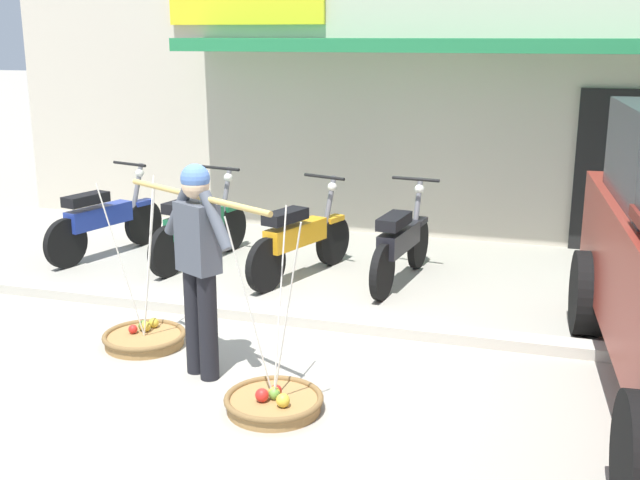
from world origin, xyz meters
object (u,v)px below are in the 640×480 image
Objects in this scene: fruit_basket_left_side at (274,401)px; fruit_vendor at (198,257)px; motorcycle_second_in_row at (198,226)px; motorcycle_third_in_row at (299,239)px; fruit_basket_right_side at (144,337)px; motorcycle_end_of_row at (401,243)px; motorcycle_nearest_shop at (103,220)px.

fruit_vendor is at bearing 151.64° from fruit_basket_left_side.
fruit_basket_left_side reaches higher than motorcycle_second_in_row.
fruit_vendor reaches higher than motorcycle_second_in_row.
motorcycle_second_in_row is 1.32m from motorcycle_third_in_row.
fruit_basket_left_side is 3.91m from motorcycle_second_in_row.
fruit_basket_right_side reaches higher than motorcycle_end_of_row.
fruit_basket_right_side reaches higher than motorcycle_nearest_shop.
motorcycle_second_in_row is at bearing 116.25° from fruit_vendor.
motorcycle_end_of_row is (1.10, 0.15, 0.00)m from motorcycle_third_in_row.
motorcycle_nearest_shop and motorcycle_end_of_row have the same top height.
motorcycle_end_of_row is (2.41, -0.04, 0.00)m from motorcycle_second_in_row.
motorcycle_second_in_row and motorcycle_third_in_row have the same top height.
fruit_vendor is 0.97× the size of motorcycle_third_in_row.
fruit_basket_right_side is at bearing -126.59° from motorcycle_end_of_row.
motorcycle_nearest_shop is at bearing -178.11° from motorcycle_second_in_row.
motorcycle_third_in_row is (-0.09, 2.65, -0.52)m from fruit_vendor.
fruit_basket_left_side reaches higher than motorcycle_nearest_shop.
motorcycle_second_in_row is at bearing 104.85° from fruit_basket_right_side.
fruit_basket_left_side is 1.71m from fruit_basket_right_side.
fruit_basket_right_side reaches higher than motorcycle_third_in_row.
motorcycle_end_of_row is at bearing -0.94° from motorcycle_second_in_row.
motorcycle_second_in_row is (-0.64, 2.42, 0.38)m from fruit_basket_right_side.
motorcycle_third_in_row is at bearing 91.90° from fruit_vendor.
fruit_vendor reaches higher than motorcycle_end_of_row.
motorcycle_nearest_shop is 0.99× the size of motorcycle_second_in_row.
motorcycle_second_in_row is (-2.15, 3.24, 0.38)m from fruit_basket_left_side.
motorcycle_second_in_row is (1.24, 0.04, 0.00)m from motorcycle_nearest_shop.
motorcycle_nearest_shop is (-2.64, 2.79, -0.52)m from fruit_vendor.
fruit_basket_left_side is at bearing -28.36° from fruit_vendor.
motorcycle_end_of_row is (1.77, 2.38, 0.38)m from fruit_basket_right_side.
fruit_vendor reaches higher than motorcycle_nearest_shop.
motorcycle_end_of_row is (1.02, 2.79, -0.52)m from fruit_vendor.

